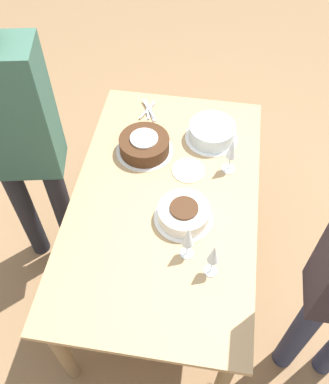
{
  "coord_description": "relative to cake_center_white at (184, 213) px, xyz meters",
  "views": [
    {
      "loc": [
        1.29,
        0.2,
        2.5
      ],
      "look_at": [
        0.0,
        0.0,
        0.81
      ],
      "focal_mm": 40.0,
      "sensor_mm": 36.0,
      "label": 1
    }
  ],
  "objects": [
    {
      "name": "wine_glass_near",
      "position": [
        0.27,
        0.16,
        0.11
      ],
      "size": [
        0.06,
        0.06,
        0.22
      ],
      "color": "silver",
      "rests_on": "dining_table"
    },
    {
      "name": "cake_center_white",
      "position": [
        0.0,
        0.0,
        0.0
      ],
      "size": [
        0.29,
        0.29,
        0.09
      ],
      "color": "white",
      "rests_on": "dining_table"
    },
    {
      "name": "cake_back_decorated",
      "position": [
        -0.57,
        0.09,
        0.01
      ],
      "size": [
        0.3,
        0.3,
        0.1
      ],
      "color": "white",
      "rests_on": "dining_table"
    },
    {
      "name": "ground_plane",
      "position": [
        -0.11,
        -0.11,
        -0.8
      ],
      "size": [
        12.0,
        12.0,
        0.0
      ],
      "primitive_type": "plane",
      "color": "#8E6B47"
    },
    {
      "name": "fork_pile",
      "position": [
        -0.74,
        -0.3,
        -0.03
      ],
      "size": [
        0.18,
        0.11,
        0.02
      ],
      "color": "silver",
      "rests_on": "dining_table"
    },
    {
      "name": "wine_glass_extra",
      "position": [
        -0.35,
        0.2,
        0.11
      ],
      "size": [
        0.07,
        0.07,
        0.23
      ],
      "color": "silver",
      "rests_on": "dining_table"
    },
    {
      "name": "dessert_plate_left",
      "position": [
        -0.31,
        -0.01,
        -0.04
      ],
      "size": [
        0.18,
        0.18,
        0.01
      ],
      "color": "beige",
      "rests_on": "dining_table"
    },
    {
      "name": "person_cutting",
      "position": [
        -0.15,
        -0.84,
        0.25
      ],
      "size": [
        0.29,
        0.44,
        1.73
      ],
      "rotation": [
        0.0,
        0.0,
        1.77
      ],
      "color": "#232328",
      "rests_on": "ground_plane"
    },
    {
      "name": "wine_glass_far",
      "position": [
        0.2,
        0.04,
        0.11
      ],
      "size": [
        0.06,
        0.06,
        0.22
      ],
      "color": "silver",
      "rests_on": "dining_table"
    },
    {
      "name": "dining_table",
      "position": [
        -0.11,
        -0.11,
        -0.15
      ],
      "size": [
        1.58,
        0.94,
        0.76
      ],
      "color": "tan",
      "rests_on": "ground_plane"
    },
    {
      "name": "cake_front_chocolate",
      "position": [
        -0.41,
        -0.27,
        0.01
      ],
      "size": [
        0.32,
        0.32,
        0.1
      ],
      "color": "white",
      "rests_on": "dining_table"
    }
  ]
}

